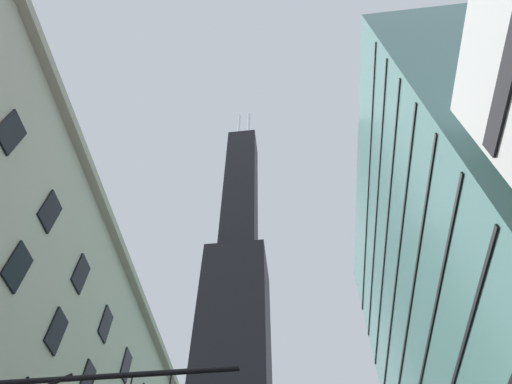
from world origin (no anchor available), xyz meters
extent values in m
cube|color=#B2A893|center=(-10.75, 24.47, 26.34)|extent=(0.70, 60.93, 0.60)
cube|color=black|center=(-10.95, 8.00, 16.60)|extent=(0.14, 1.40, 2.20)
cube|color=black|center=(-10.95, 13.00, 16.60)|extent=(0.14, 1.40, 2.20)
cube|color=black|center=(-10.95, 18.00, 16.60)|extent=(0.14, 1.40, 2.20)
cube|color=black|center=(-10.95, 3.00, 20.80)|extent=(0.14, 1.40, 2.20)
cube|color=black|center=(-10.95, 8.00, 20.80)|extent=(0.14, 1.40, 2.20)
cube|color=black|center=(-10.95, 13.00, 20.80)|extent=(0.14, 1.40, 2.20)
cube|color=black|center=(-10.95, 18.00, 20.80)|extent=(0.14, 1.40, 2.20)
cube|color=black|center=(-10.95, 23.00, 20.80)|extent=(0.14, 1.40, 2.20)
cube|color=black|center=(-13.76, 88.84, 67.50)|extent=(17.28, 17.28, 56.84)
cube|color=black|center=(-13.76, 88.84, 131.45)|extent=(11.11, 11.11, 71.06)
cylinder|color=silver|center=(-15.99, 88.84, 179.65)|extent=(1.20, 1.20, 25.33)
cylinder|color=silver|center=(-11.54, 88.84, 179.65)|extent=(1.20, 1.20, 25.33)
cube|color=black|center=(10.96, 25.07, 20.00)|extent=(0.12, 35.60, 0.24)
cube|color=black|center=(10.96, 25.07, 24.00)|extent=(0.12, 35.60, 0.24)
cube|color=black|center=(10.96, 25.07, 28.00)|extent=(0.12, 35.60, 0.24)
cube|color=black|center=(10.96, 25.07, 32.00)|extent=(0.12, 35.60, 0.24)
cube|color=black|center=(10.96, 25.07, 36.00)|extent=(0.12, 35.60, 0.24)
cube|color=black|center=(10.96, 25.07, 40.00)|extent=(0.12, 35.60, 0.24)
cylinder|color=black|center=(-3.04, 3.79, 7.90)|extent=(7.27, 0.14, 0.14)
cylinder|color=black|center=(-1.14, 3.79, 7.60)|extent=(0.04, 0.04, 0.60)
camera|label=1|loc=(2.09, -6.24, 1.59)|focal=31.36mm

